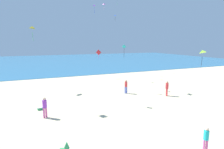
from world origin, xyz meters
name	(u,v)px	position (x,y,z in m)	size (l,w,h in m)	color
ground_plane	(104,100)	(0.00, 10.00, 0.00)	(120.00, 120.00, 0.00)	beige
ocean_water	(56,61)	(0.00, 55.47, 0.03)	(120.00, 60.00, 0.05)	teal
beach_chair_far_right	(65,149)	(-5.63, 1.35, 0.29)	(0.72, 0.72, 0.58)	#2D9956
cooler_box	(40,108)	(-6.64, 9.46, 0.12)	(0.49, 0.45, 0.24)	#339956
person_0	(45,106)	(-6.29, 7.27, 1.02)	(0.45, 0.45, 1.76)	#D8599E
person_1	(206,138)	(1.91, -1.55, 0.85)	(0.38, 0.38, 1.48)	#D8599E
person_2	(126,86)	(3.40, 11.41, 0.97)	(0.43, 0.43, 1.69)	blue
person_3	(167,87)	(7.33, 8.59, 1.01)	(0.46, 0.46, 1.76)	red
kite_purple	(94,6)	(2.94, 22.11, 12.13)	(0.37, 0.44, 1.50)	purple
kite_red	(99,52)	(3.68, 22.46, 4.47)	(0.99, 0.27, 1.57)	red
kite_teal	(124,48)	(3.66, 12.57, 5.58)	(0.43, 0.37, 1.64)	#1EADAD
kite_blue	(115,15)	(7.91, 24.98, 11.18)	(0.40, 0.44, 1.15)	blue
kite_magenta	(104,4)	(5.14, 23.54, 12.78)	(0.56, 0.54, 1.13)	#DB3DA8
kite_yellow	(32,27)	(-6.73, 17.39, 8.06)	(1.02, 1.02, 1.88)	yellow
kite_lime	(202,51)	(9.05, 5.54, 5.31)	(0.91, 0.77, 1.78)	#99DB33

